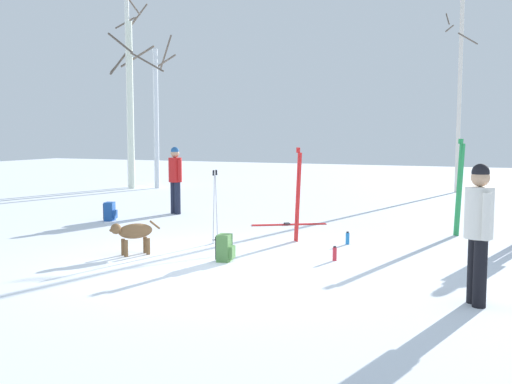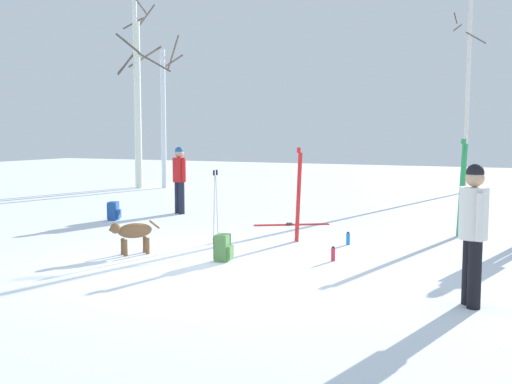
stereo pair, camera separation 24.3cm
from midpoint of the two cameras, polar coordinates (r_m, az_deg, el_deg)
The scene contains 16 objects.
ground_plane at distance 9.55m, azimuth -2.99°, elevation -6.96°, with size 60.00×60.00×0.00m, color white.
person_0 at distance 7.66m, azimuth 20.69°, elevation -2.99°, with size 0.34×0.48×1.72m.
person_2 at distance 15.55m, azimuth -6.81°, elevation 1.55°, with size 0.48×0.34×1.72m.
dog at distance 10.50m, azimuth -10.93°, elevation -3.74°, with size 0.57×0.75×0.57m.
ski_pair_planted_0 at distance 11.45m, azimuth 4.63°, elevation -0.32°, with size 0.21×0.18×1.80m.
ski_pair_planted_1 at distance 12.71m, azimuth 19.39°, elevation 0.32°, with size 0.19×0.15×1.96m.
ski_pair_lying_0 at distance 13.66m, azimuth 3.88°, elevation -3.08°, with size 1.54×1.05×0.05m.
ski_poles_0 at distance 11.35m, azimuth -3.23°, elevation -1.15°, with size 0.07×0.21×1.38m.
backpack_0 at distance 14.71m, azimuth -12.82°, elevation -1.79°, with size 0.33×0.31×0.44m.
backpack_1 at distance 9.83m, azimuth -2.41°, elevation -5.31°, with size 0.31×0.28×0.44m.
water_bottle_0 at distance 9.94m, azimuth 7.99°, elevation -5.83°, with size 0.07×0.07×0.24m.
water_bottle_1 at distance 11.40m, azimuth 9.29°, elevation -4.37°, with size 0.07×0.07×0.24m.
birch_tree_0 at distance 23.48m, azimuth -10.98°, elevation 10.23°, with size 1.17×1.11×7.68m.
birch_tree_1 at distance 22.96m, azimuth -10.80°, elevation 8.35°, with size 1.38×1.40×6.10m.
birch_tree_2 at distance 22.86m, azimuth -8.41°, elevation 7.29°, with size 1.32×1.41×5.63m.
birch_tree_3 at distance 22.15m, azimuth 19.63°, elevation 9.14°, with size 1.14×1.06×6.90m.
Camera 2 is at (4.45, -8.19, 2.08)m, focal length 42.37 mm.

